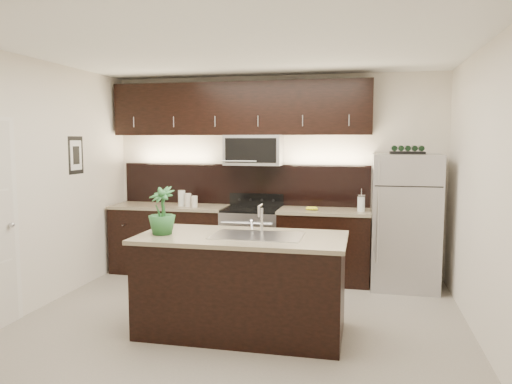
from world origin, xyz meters
TOP-DOWN VIEW (x-y plane):
  - ground at (0.00, 0.00)m, footprint 4.50×4.50m
  - room_walls at (-0.11, -0.04)m, footprint 4.52×4.02m
  - counter_run at (-0.46, 1.69)m, footprint 3.51×0.65m
  - upper_fixtures at (-0.43, 1.84)m, footprint 3.49×0.40m
  - island at (0.08, -0.23)m, footprint 1.96×0.96m
  - sink_faucet at (0.23, -0.22)m, footprint 0.84×0.50m
  - refrigerator at (1.71, 1.63)m, footprint 0.80×0.72m
  - wine_rack at (1.71, 1.63)m, footprint 0.41×0.25m
  - plant at (-0.67, -0.33)m, footprint 0.31×0.31m
  - canisters at (-1.14, 1.61)m, footprint 0.30×0.18m
  - french_press at (1.17, 1.64)m, footprint 0.10×0.10m
  - bananas at (0.51, 1.61)m, footprint 0.16×0.13m

SIDE VIEW (x-z plane):
  - ground at x=0.00m, z-range 0.00..0.00m
  - counter_run at x=-0.46m, z-range 0.00..0.94m
  - island at x=0.08m, z-range 0.00..0.94m
  - refrigerator at x=1.71m, z-range 0.00..1.67m
  - sink_faucet at x=0.23m, z-range 0.81..1.10m
  - bananas at x=0.51m, z-range 0.94..0.99m
  - canisters at x=-1.14m, z-range 0.93..1.14m
  - french_press at x=1.17m, z-range 0.90..1.18m
  - plant at x=-0.67m, z-range 0.94..1.39m
  - room_walls at x=-0.11m, z-range 0.34..3.05m
  - wine_rack at x=1.71m, z-range 1.66..1.76m
  - upper_fixtures at x=-0.43m, z-range 1.31..2.97m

